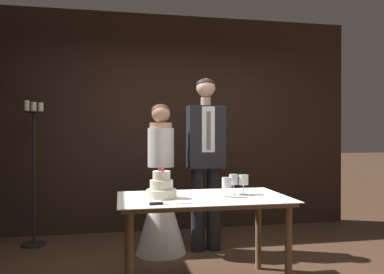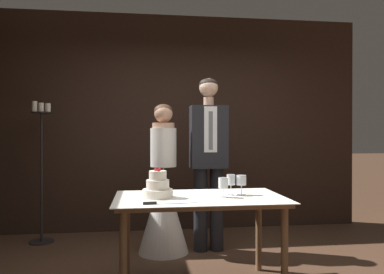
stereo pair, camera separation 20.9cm
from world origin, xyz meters
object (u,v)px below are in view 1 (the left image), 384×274
object	(u,v)px
cake_table	(203,207)
groom	(206,155)
cake_knife	(166,203)
bride	(161,198)
wine_glass_far	(244,181)
tiered_cake	(161,187)
wine_glass_near	(233,181)
candle_stand	(34,174)
wine_glass_middle	(227,184)

from	to	relation	value
cake_table	groom	world-z (taller)	groom
cake_knife	bride	bearing A→B (deg)	82.45
groom	wine_glass_far	bearing A→B (deg)	-82.52
cake_knife	bride	size ratio (longest dim) A/B	0.26
tiered_cake	wine_glass_near	world-z (taller)	tiered_cake
cake_table	cake_knife	xyz separation A→B (m)	(-0.34, -0.29, 0.09)
wine_glass_near	candle_stand	distance (m)	2.42
tiered_cake	groom	bearing A→B (deg)	58.57
cake_knife	wine_glass_middle	bearing A→B (deg)	20.61
tiered_cake	bride	size ratio (longest dim) A/B	0.15
cake_table	candle_stand	distance (m)	2.24
wine_glass_middle	cake_knife	bearing A→B (deg)	-156.19
cake_table	wine_glass_middle	distance (m)	0.28
cake_knife	bride	distance (m)	1.27
wine_glass_far	cake_table	bearing A→B (deg)	-172.77
wine_glass_near	wine_glass_far	world-z (taller)	wine_glass_near
cake_table	groom	xyz separation A→B (m)	(0.25, 0.97, 0.38)
tiered_cake	bride	xyz separation A→B (m)	(0.10, 0.97, -0.26)
wine_glass_near	candle_stand	world-z (taller)	candle_stand
wine_glass_middle	groom	bearing A→B (deg)	86.67
wine_glass_middle	groom	world-z (taller)	groom
cake_knife	wine_glass_near	size ratio (longest dim) A/B	2.32
groom	bride	bearing A→B (deg)	179.94
wine_glass_near	wine_glass_middle	size ratio (longest dim) A/B	1.09
wine_glass_middle	groom	xyz separation A→B (m)	(0.06, 1.02, 0.18)
tiered_cake	wine_glass_near	bearing A→B (deg)	3.54
cake_knife	wine_glass_near	bearing A→B (deg)	24.85
cake_table	cake_knife	size ratio (longest dim) A/B	3.41
bride	groom	bearing A→B (deg)	-0.06
cake_knife	wine_glass_far	distance (m)	0.79
cake_table	wine_glass_middle	xyz separation A→B (m)	(0.19, -0.06, 0.20)
cake_knife	candle_stand	bearing A→B (deg)	122.64
cake_knife	candle_stand	distance (m)	2.23
wine_glass_middle	groom	size ratio (longest dim) A/B	0.09
cake_table	wine_glass_near	xyz separation A→B (m)	(0.27, 0.04, 0.21)
wine_glass_middle	wine_glass_far	distance (m)	0.21
bride	candle_stand	xyz separation A→B (m)	(-1.40, 0.55, 0.24)
candle_stand	tiered_cake	bearing A→B (deg)	-49.38
candle_stand	wine_glass_far	bearing A→B (deg)	-36.14
tiered_cake	wine_glass_far	bearing A→B (deg)	3.73
candle_stand	cake_knife	bearing A→B (deg)	-54.17
cake_table	groom	distance (m)	1.07
cake_knife	wine_glass_far	size ratio (longest dim) A/B	2.42
wine_glass_far	wine_glass_near	bearing A→B (deg)	-175.03
wine_glass_near	bride	world-z (taller)	bride
wine_glass_near	groom	bearing A→B (deg)	91.71
cake_table	wine_glass_middle	bearing A→B (deg)	-16.78
tiered_cake	wine_glass_far	xyz separation A→B (m)	(0.71, 0.05, 0.03)
bride	wine_glass_far	bearing A→B (deg)	-56.36
bride	cake_table	bearing A→B (deg)	-75.73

